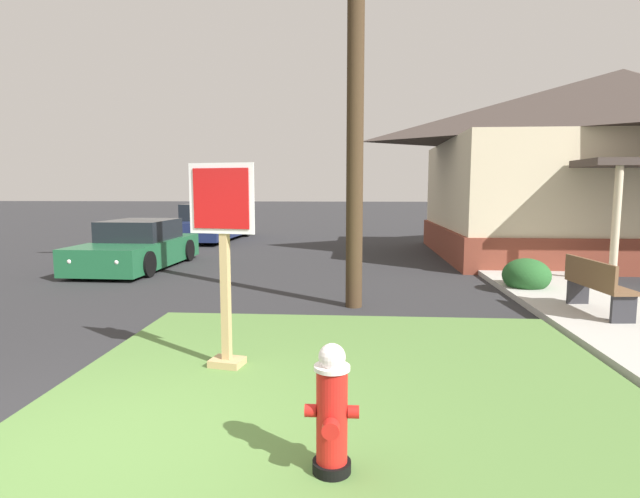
{
  "coord_description": "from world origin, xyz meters",
  "views": [
    {
      "loc": [
        1.97,
        -3.43,
        2.07
      ],
      "look_at": [
        1.53,
        2.72,
        1.33
      ],
      "focal_mm": 28.11,
      "sensor_mm": 36.0,
      "label": 1
    }
  ],
  "objects": [
    {
      "name": "parked_sedan_green",
      "position": [
        -3.76,
        9.33,
        0.54
      ],
      "size": [
        2.02,
        4.41,
        1.25
      ],
      "color": "#1E6038",
      "rests_on": "ground"
    },
    {
      "name": "sidewalk_strip",
      "position": [
        6.04,
        5.85,
        0.06
      ],
      "size": [
        2.2,
        17.3,
        0.12
      ],
      "primitive_type": "cube",
      "color": "#B2AFA8",
      "rests_on": "ground"
    },
    {
      "name": "manhole_cover",
      "position": [
        0.45,
        2.6,
        0.01
      ],
      "size": [
        0.7,
        0.7,
        0.02
      ],
      "primitive_type": "cylinder",
      "color": "black",
      "rests_on": "ground"
    },
    {
      "name": "shrub_by_curb",
      "position": [
        5.41,
        6.76,
        0.34
      ],
      "size": [
        0.94,
        0.94,
        0.69
      ],
      "primitive_type": "ellipsoid",
      "color": "#255927",
      "rests_on": "ground"
    },
    {
      "name": "corner_house",
      "position": [
        9.77,
        12.34,
        2.86
      ],
      "size": [
        10.89,
        8.79,
        5.57
      ],
      "color": "brown",
      "rests_on": "ground"
    },
    {
      "name": "fire_hydrant",
      "position": [
        1.82,
        -0.1,
        0.52
      ],
      "size": [
        0.38,
        0.34,
        0.93
      ],
      "color": "black",
      "rests_on": "grass_corner_patch"
    },
    {
      "name": "stop_sign",
      "position": [
        0.53,
        1.94,
        1.21
      ],
      "size": [
        0.75,
        0.34,
        2.27
      ],
      "color": "tan",
      "rests_on": "grass_corner_patch"
    },
    {
      "name": "grass_corner_patch",
      "position": [
        1.89,
        1.52,
        0.04
      ],
      "size": [
        5.89,
        5.57,
        0.08
      ],
      "primitive_type": "cube",
      "color": "#567F3D",
      "rests_on": "ground"
    },
    {
      "name": "street_bench",
      "position": [
        5.76,
        4.62,
        0.58
      ],
      "size": [
        0.53,
        1.45,
        0.85
      ],
      "color": "brown",
      "rests_on": "sidewalk_strip"
    },
    {
      "name": "pickup_truck_navy",
      "position": [
        -3.84,
        16.49,
        0.62
      ],
      "size": [
        2.31,
        5.28,
        1.48
      ],
      "color": "#19234C",
      "rests_on": "ground"
    },
    {
      "name": "ground_plane",
      "position": [
        0.0,
        0.0,
        0.0
      ],
      "size": [
        160.0,
        160.0,
        0.0
      ],
      "primitive_type": "plane",
      "color": "#2B2B2D"
    }
  ]
}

